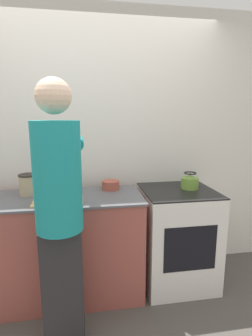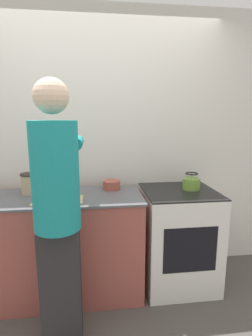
{
  "view_description": "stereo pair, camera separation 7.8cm",
  "coord_description": "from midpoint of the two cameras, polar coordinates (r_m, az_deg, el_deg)",
  "views": [
    {
      "loc": [
        -0.06,
        -1.9,
        1.59
      ],
      "look_at": [
        0.28,
        0.2,
        1.16
      ],
      "focal_mm": 28.0,
      "sensor_mm": 36.0,
      "label": 1
    },
    {
      "loc": [
        0.02,
        -1.91,
        1.59
      ],
      "look_at": [
        0.28,
        0.2,
        1.16
      ],
      "focal_mm": 28.0,
      "sensor_mm": 36.0,
      "label": 2
    }
  ],
  "objects": [
    {
      "name": "ground_plane",
      "position": [
        2.48,
        -7.55,
        -28.7
      ],
      "size": [
        12.0,
        12.0,
        0.0
      ],
      "primitive_type": "plane",
      "color": "#4C4742"
    },
    {
      "name": "wall_back",
      "position": [
        2.63,
        -8.79,
        4.84
      ],
      "size": [
        8.0,
        0.05,
        2.6
      ],
      "color": "silver",
      "rests_on": "ground_plane"
    },
    {
      "name": "counter",
      "position": [
        2.48,
        -16.59,
        -16.29
      ],
      "size": [
        1.56,
        0.6,
        0.91
      ],
      "color": "#9E4C42",
      "rests_on": "ground_plane"
    },
    {
      "name": "oven",
      "position": [
        2.62,
        10.12,
        -14.42
      ],
      "size": [
        0.66,
        0.64,
        0.92
      ],
      "color": "silver",
      "rests_on": "ground_plane"
    },
    {
      "name": "person",
      "position": [
        1.8,
        -15.54,
        -8.15
      ],
      "size": [
        0.34,
        0.59,
        1.82
      ],
      "color": "#272527",
      "rests_on": "ground_plane"
    },
    {
      "name": "cutting_board",
      "position": [
        2.16,
        -15.54,
        -7.05
      ],
      "size": [
        0.39,
        0.21,
        0.02
      ],
      "color": "tan",
      "rests_on": "counter"
    },
    {
      "name": "knife",
      "position": [
        2.15,
        -15.88,
        -6.88
      ],
      "size": [
        0.23,
        0.14,
        0.01
      ],
      "rotation": [
        0.0,
        0.0,
        -0.49
      ],
      "color": "silver",
      "rests_on": "cutting_board"
    },
    {
      "name": "kettle",
      "position": [
        2.52,
        12.85,
        -2.95
      ],
      "size": [
        0.16,
        0.16,
        0.16
      ],
      "color": "olive",
      "rests_on": "oven"
    },
    {
      "name": "bowl_prep",
      "position": [
        2.45,
        -4.3,
        -3.73
      ],
      "size": [
        0.16,
        0.16,
        0.08
      ],
      "color": "#9E4738",
      "rests_on": "counter"
    },
    {
      "name": "canister_jar",
      "position": [
        2.43,
        -21.3,
        -3.36
      ],
      "size": [
        0.16,
        0.16,
        0.18
      ],
      "color": "tan",
      "rests_on": "counter"
    }
  ]
}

